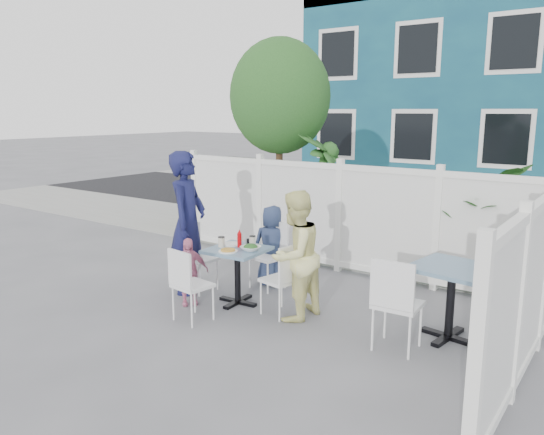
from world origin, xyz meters
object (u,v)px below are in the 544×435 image
Objects in this scene: main_table at (237,261)px; boy at (272,245)px; chair_near at (187,280)px; utility_cabinet at (235,193)px; chair_left at (195,252)px; spare_table at (452,283)px; toddler at (188,271)px; man at (188,222)px; chair_right at (285,274)px; chair_back at (272,250)px; woman at (295,256)px.

boy reaches higher than main_table.
main_table is 0.79m from chair_near.
chair_left is at bearing -59.43° from utility_cabinet.
chair_left is at bearing 174.33° from main_table.
chair_near is at bearing 41.79° from chair_left.
toddler is at bearing -163.95° from spare_table.
chair_near is at bearing -158.68° from man.
chair_back is (-0.74, 0.77, 0.01)m from chair_right.
chair_near is (0.71, -0.87, -0.02)m from chair_left.
man is at bearing -171.81° from spare_table.
main_table is 0.64× the size of boy.
chair_near is at bearing -95.90° from main_table.
chair_left is at bearing -88.35° from woman.
woman is (1.62, -0.06, 0.23)m from chair_left.
chair_left is at bearing 27.19° from boy.
chair_right is 1.60m from man.
chair_right is at bearing -112.14° from man.
chair_near is 1.01× the size of toddler.
chair_near is (-0.80, -0.78, -0.01)m from chair_right.
spare_table is at bearing 33.29° from chair_near.
chair_right is (1.51, -0.08, -0.01)m from chair_left.
chair_right reaches higher than spare_table.
boy reaches higher than chair_left.
man reaches higher than chair_left.
chair_left reaches higher than chair_near.
chair_near reaches higher than spare_table.
main_table is 0.80m from chair_left.
chair_back reaches higher than spare_table.
chair_right reaches higher than chair_near.
spare_table is 2.52m from chair_back.
toddler is (-0.47, -0.38, -0.12)m from main_table.
chair_left is 1.05m from boy.
man reaches higher than chair_back.
chair_back is at bearing -68.09° from man.
chair_back is 1.05× the size of chair_near.
chair_left is (-0.79, 0.08, -0.03)m from main_table.
chair_left is 1.12m from chair_near.
boy is (0.74, 0.85, -0.38)m from man.
woman is at bearing -164.46° from spare_table.
boy is at bearing 139.52° from chair_left.
chair_left is at bearing -42.91° from man.
chair_near is 1.64m from boy.
chair_back is (-0.03, 0.76, -0.03)m from main_table.
chair_right is 1.02× the size of chair_near.
toddler is at bearing -59.05° from utility_cabinet.
chair_back is 0.60× the size of woman.
utility_cabinet is 6.21m from spare_table.
utility_cabinet is at bearing 74.68° from toddler.
woman is (0.12, 0.02, 0.24)m from chair_right.
spare_table is at bearing 151.67° from boy.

